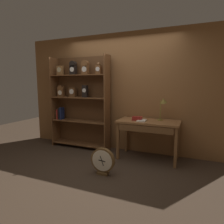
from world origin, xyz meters
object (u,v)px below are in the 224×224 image
at_px(toolbox_small, 137,119).
at_px(open_repair_manual, 142,121).
at_px(workbench, 148,126).
at_px(round_clock_large, 103,161).
at_px(bookshelf, 79,100).
at_px(desk_lamp, 163,104).

bearing_deg(toolbox_small, open_repair_manual, -22.56).
relative_size(workbench, round_clock_large, 2.64).
relative_size(bookshelf, open_repair_manual, 9.61).
bearing_deg(desk_lamp, round_clock_large, -126.46).
bearing_deg(open_repair_manual, toolbox_small, 157.48).
height_order(bookshelf, toolbox_small, bookshelf).
bearing_deg(workbench, desk_lamp, 25.47).
height_order(workbench, toolbox_small, toolbox_small).
bearing_deg(round_clock_large, workbench, 60.31).
bearing_deg(toolbox_small, desk_lamp, 19.30).
bearing_deg(desk_lamp, toolbox_small, -160.70).
height_order(bookshelf, round_clock_large, bookshelf).
distance_m(desk_lamp, round_clock_large, 1.59).
relative_size(toolbox_small, open_repair_manual, 0.85).
distance_m(toolbox_small, open_repair_manual, 0.11).
bearing_deg(round_clock_large, toolbox_small, 70.00).
relative_size(workbench, toolbox_small, 6.41).
xyz_separation_m(desk_lamp, round_clock_large, (-0.79, -1.07, -0.87)).
bearing_deg(bookshelf, workbench, -5.56).
xyz_separation_m(desk_lamp, open_repair_manual, (-0.36, -0.20, -0.31)).
xyz_separation_m(bookshelf, open_repair_manual, (1.57, -0.25, -0.32)).
distance_m(workbench, round_clock_large, 1.18).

